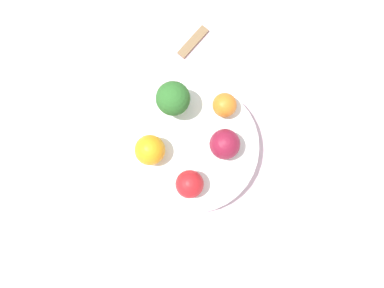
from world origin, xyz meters
name	(u,v)px	position (x,y,z in m)	size (l,w,h in m)	color
ground_plane	(192,150)	(0.00, 0.00, 0.00)	(6.00, 6.00, 0.00)	gray
table_surface	(192,149)	(0.00, 0.00, 0.01)	(1.20, 1.20, 0.02)	silver
bowl	(192,147)	(0.00, 0.00, 0.04)	(0.22, 0.22, 0.03)	white
broccoli	(173,99)	(-0.03, 0.06, 0.09)	(0.05, 0.05, 0.07)	#8CB76B
apple_red	(188,184)	(0.00, -0.07, 0.07)	(0.04, 0.04, 0.04)	red
apple_green	(225,142)	(0.05, 0.00, 0.08)	(0.05, 0.05, 0.05)	maroon
orange_front	(150,150)	(-0.07, -0.02, 0.07)	(0.05, 0.05, 0.05)	orange
orange_back	(225,105)	(0.05, 0.07, 0.07)	(0.04, 0.04, 0.04)	orange
spoon	(193,42)	(-0.01, 0.19, 0.02)	(0.05, 0.07, 0.01)	olive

